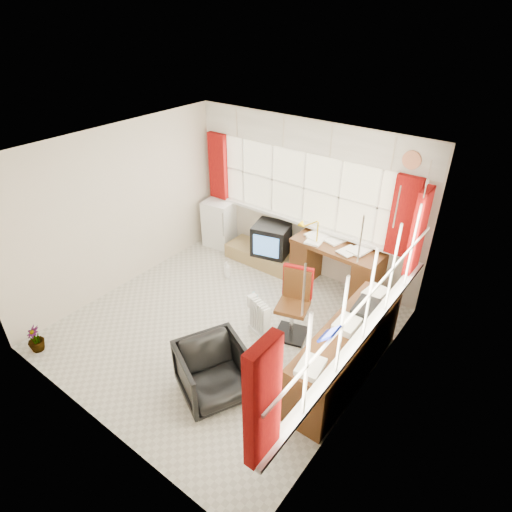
{
  "coord_description": "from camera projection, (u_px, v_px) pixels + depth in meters",
  "views": [
    {
      "loc": [
        3.13,
        -3.4,
        3.98
      ],
      "look_at": [
        0.14,
        0.55,
        0.97
      ],
      "focal_mm": 30.0,
      "sensor_mm": 36.0,
      "label": 1
    }
  ],
  "objects": [
    {
      "name": "window_right",
      "position": [
        361.0,
        333.0,
        4.51
      ],
      "size": [
        0.12,
        3.7,
        3.6
      ],
      "color": "beige",
      "rests_on": "room_walls"
    },
    {
      "name": "desk_lamp",
      "position": [
        318.0,
        227.0,
        6.29
      ],
      "size": [
        0.15,
        0.12,
        0.39
      ],
      "color": "#DDB509",
      "rests_on": "desk"
    },
    {
      "name": "desk",
      "position": [
        338.0,
        264.0,
        6.59
      ],
      "size": [
        1.41,
        0.74,
        0.84
      ],
      "color": "#532813",
      "rests_on": "ground"
    },
    {
      "name": "hifi_stack",
      "position": [
        274.0,
        239.0,
        7.27
      ],
      "size": [
        0.64,
        0.47,
        0.41
      ],
      "color": "black",
      "rests_on": "tv_bench"
    },
    {
      "name": "ground",
      "position": [
        224.0,
        328.0,
        6.0
      ],
      "size": [
        4.0,
        4.0,
        0.0
      ],
      "primitive_type": "plane",
      "color": "beige",
      "rests_on": "ground"
    },
    {
      "name": "crt_tv",
      "position": [
        272.0,
        239.0,
        7.14
      ],
      "size": [
        0.69,
        0.65,
        0.52
      ],
      "color": "black",
      "rests_on": "tv_bench"
    },
    {
      "name": "flower_vase",
      "position": [
        35.0,
        339.0,
        5.53
      ],
      "size": [
        0.23,
        0.23,
        0.37
      ],
      "primitive_type": "imported",
      "rotation": [
        0.0,
        0.0,
        -0.13
      ],
      "color": "black",
      "rests_on": "ground"
    },
    {
      "name": "window_back",
      "position": [
        301.0,
        218.0,
        6.83
      ],
      "size": [
        3.7,
        0.12,
        3.6
      ],
      "color": "beige",
      "rests_on": "room_walls"
    },
    {
      "name": "mini_fridge",
      "position": [
        220.0,
        223.0,
        7.83
      ],
      "size": [
        0.57,
        0.57,
        0.86
      ],
      "color": "white",
      "rests_on": "ground"
    },
    {
      "name": "credenza",
      "position": [
        345.0,
        352.0,
        5.04
      ],
      "size": [
        0.5,
        2.0,
        0.85
      ],
      "color": "#532813",
      "rests_on": "ground"
    },
    {
      "name": "tv_bench",
      "position": [
        265.0,
        257.0,
        7.39
      ],
      "size": [
        1.4,
        0.5,
        0.25
      ],
      "primitive_type": "cube",
      "color": "tan",
      "rests_on": "ground"
    },
    {
      "name": "spray_bottle_b",
      "position": [
        254.0,
        297.0,
        6.45
      ],
      "size": [
        0.09,
        0.09,
        0.2
      ],
      "primitive_type": "imported",
      "rotation": [
        0.0,
        0.0,
        0.03
      ],
      "color": "#8ED4D0",
      "rests_on": "ground"
    },
    {
      "name": "task_chair",
      "position": [
        295.0,
        300.0,
        5.68
      ],
      "size": [
        0.52,
        0.53,
        1.0
      ],
      "color": "black",
      "rests_on": "ground"
    },
    {
      "name": "office_chair",
      "position": [
        213.0,
        372.0,
        4.84
      ],
      "size": [
        1.0,
        0.99,
        0.68
      ],
      "primitive_type": "imported",
      "rotation": [
        0.0,
        0.0,
        1.11
      ],
      "color": "black",
      "rests_on": "ground"
    },
    {
      "name": "radiator",
      "position": [
        260.0,
        321.0,
        5.78
      ],
      "size": [
        0.39,
        0.26,
        0.54
      ],
      "color": "white",
      "rests_on": "ground"
    },
    {
      "name": "overhead_cabinets",
      "position": [
        335.0,
        169.0,
        4.99
      ],
      "size": [
        3.98,
        3.98,
        0.48
      ],
      "color": "white",
      "rests_on": "room_walls"
    },
    {
      "name": "curtains",
      "position": [
        323.0,
        230.0,
        5.4
      ],
      "size": [
        3.83,
        3.83,
        1.15
      ],
      "color": "#961108",
      "rests_on": "room_walls"
    },
    {
      "name": "file_tray",
      "position": [
        368.0,
        310.0,
        5.04
      ],
      "size": [
        0.34,
        0.41,
        0.13
      ],
      "primitive_type": "cube",
      "rotation": [
        0.0,
        0.0,
        0.08
      ],
      "color": "black",
      "rests_on": "credenza"
    },
    {
      "name": "room_walls",
      "position": [
        220.0,
        234.0,
        5.22
      ],
      "size": [
        4.0,
        4.0,
        4.0
      ],
      "color": "beige",
      "rests_on": "ground"
    },
    {
      "name": "spray_bottle_a",
      "position": [
        227.0,
        269.0,
        7.02
      ],
      "size": [
        0.13,
        0.13,
        0.29
      ],
      "primitive_type": "imported",
      "rotation": [
        0.0,
        0.0,
        0.11
      ],
      "color": "white",
      "rests_on": "ground"
    }
  ]
}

